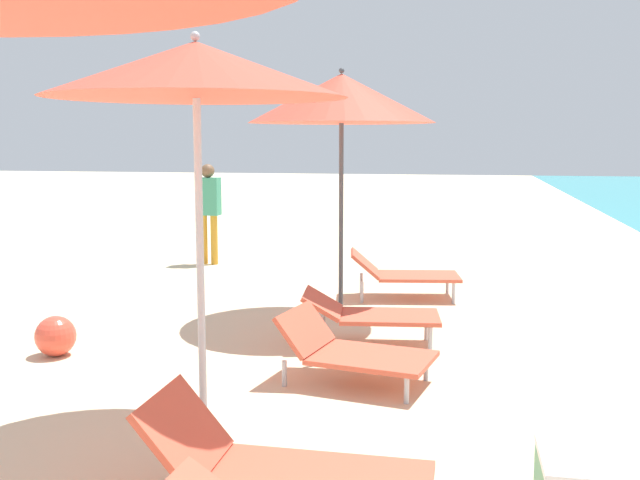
% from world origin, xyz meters
% --- Properties ---
extents(umbrella_second, '(1.91, 1.91, 2.63)m').
position_xyz_m(umbrella_second, '(0.08, 3.22, 2.39)').
color(umbrella_second, silver).
rests_on(umbrella_second, ground).
extents(lounger_second_shoreside, '(1.31, 0.91, 0.58)m').
position_xyz_m(lounger_second_shoreside, '(0.90, 4.47, 0.28)').
color(lounger_second_shoreside, '#D8593F').
rests_on(lounger_second_shoreside, ground).
extents(lounger_second_inland, '(1.51, 0.66, 0.62)m').
position_xyz_m(lounger_second_inland, '(0.82, 2.30, 0.27)').
color(lounger_second_inland, '#D8593F').
rests_on(lounger_second_inland, ground).
extents(umbrella_farthest, '(2.00, 2.00, 2.71)m').
position_xyz_m(umbrella_farthest, '(0.46, 6.61, 2.39)').
color(umbrella_farthest, '#4C4C51').
rests_on(umbrella_farthest, ground).
extents(lounger_farthest_shoreside, '(1.42, 0.86, 0.59)m').
position_xyz_m(lounger_farthest_shoreside, '(1.04, 7.78, 0.32)').
color(lounger_farthest_shoreside, '#D8593F').
rests_on(lounger_farthest_shoreside, ground).
extents(lounger_farthest_inland, '(1.36, 0.76, 0.53)m').
position_xyz_m(lounger_farthest_inland, '(0.91, 5.57, 0.32)').
color(lounger_farthest_inland, '#D8593F').
rests_on(lounger_farthest_inland, ground).
extents(person_walking_mid, '(0.36, 0.23, 1.58)m').
position_xyz_m(person_walking_mid, '(-2.15, 9.74, 0.95)').
color(person_walking_mid, orange).
rests_on(person_walking_mid, ground).
extents(beach_ball, '(0.37, 0.37, 0.37)m').
position_xyz_m(beach_ball, '(-1.87, 4.72, 0.18)').
color(beach_ball, '#E54C38').
rests_on(beach_ball, ground).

